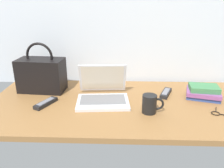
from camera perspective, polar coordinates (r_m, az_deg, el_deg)
The scene contains 8 objects.
desk at distance 1.39m, azimuth 2.09°, elevation -5.22°, with size 1.60×0.76×0.03m.
laptop at distance 1.40m, azimuth -2.17°, elevation -2.34°, with size 0.33×0.31×0.21m.
coffee_mug at distance 1.27m, azimuth 9.67°, elevation -4.89°, with size 0.12×0.08×0.10m.
remote_control_near at distance 1.53m, azimuth 13.48°, elevation -2.21°, with size 0.10×0.17×0.02m.
remote_control_far at distance 1.41m, azimuth -16.10°, elevation -4.62°, with size 0.11×0.16×0.02m.
eyeglasses at distance 1.39m, azimuth 25.98°, elevation -6.81°, with size 0.12×0.13×0.01m.
handbag at distance 1.60m, azimuth -17.12°, elevation 2.34°, with size 0.31×0.18×0.33m.
book_stack at distance 1.55m, azimuth 22.05°, elevation -1.89°, with size 0.24×0.20×0.08m.
Camera 1 is at (-0.00, -1.25, 0.63)m, focal length 36.50 mm.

